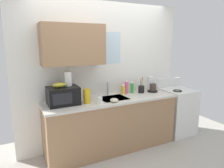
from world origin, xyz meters
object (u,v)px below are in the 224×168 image
object	(u,v)px
microwave	(63,96)
banana_bunch	(59,85)
dish_soap_bottle_green	(132,87)
cereal_canister	(87,96)
paper_towel_roll	(68,79)
dish_soap_bottle_yellow	(123,89)
dish_soap_bottle_pink	(127,87)
utensil_crock	(141,89)
mug_white	(100,100)
stove_range	(177,111)
small_bowl	(114,100)
coffee_maker	(152,86)

from	to	relation	value
microwave	banana_bunch	xyz separation A→B (m)	(-0.05, 0.00, 0.17)
dish_soap_bottle_green	cereal_canister	xyz separation A→B (m)	(-0.97, -0.23, 0.01)
paper_towel_roll	dish_soap_bottle_yellow	size ratio (longest dim) A/B	1.12
dish_soap_bottle_pink	microwave	bearing A→B (deg)	-172.28
banana_bunch	dish_soap_bottle_green	size ratio (longest dim) A/B	0.90
dish_soap_bottle_green	utensil_crock	world-z (taller)	utensil_crock
banana_bunch	mug_white	xyz separation A→B (m)	(0.57, -0.19, -0.26)
paper_towel_roll	cereal_canister	size ratio (longest dim) A/B	0.98
cereal_canister	utensil_crock	distance (m)	1.15
banana_bunch	utensil_crock	world-z (taller)	banana_bunch
banana_bunch	dish_soap_bottle_pink	xyz separation A→B (m)	(1.26, 0.16, -0.19)
stove_range	dish_soap_bottle_pink	world-z (taller)	dish_soap_bottle_pink
dish_soap_bottle_yellow	utensil_crock	distance (m)	0.36
dish_soap_bottle_pink	small_bowl	world-z (taller)	dish_soap_bottle_pink
cereal_canister	mug_white	size ratio (longest dim) A/B	2.36
dish_soap_bottle_yellow	mug_white	bearing A→B (deg)	-152.08
stove_range	microwave	distance (m)	2.35
banana_bunch	paper_towel_roll	size ratio (longest dim) A/B	0.91
microwave	paper_towel_roll	world-z (taller)	paper_towel_roll
paper_towel_roll	mug_white	bearing A→B (deg)	-29.83
dish_soap_bottle_pink	cereal_canister	xyz separation A→B (m)	(-0.87, -0.26, -0.01)
microwave	dish_soap_bottle_pink	bearing A→B (deg)	7.72
utensil_crock	small_bowl	size ratio (longest dim) A/B	2.27
dish_soap_bottle_pink	mug_white	size ratio (longest dim) A/B	2.64
utensil_crock	small_bowl	world-z (taller)	utensil_crock
stove_range	dish_soap_bottle_yellow	bearing A→B (deg)	171.47
coffee_maker	mug_white	distance (m)	1.21
stove_range	coffee_maker	bearing A→B (deg)	169.75
banana_bunch	small_bowl	distance (m)	0.87
banana_bunch	dish_soap_bottle_pink	world-z (taller)	banana_bunch
coffee_maker	cereal_canister	xyz separation A→B (m)	(-1.36, -0.16, 0.01)
dish_soap_bottle_green	utensil_crock	bearing A→B (deg)	-21.60
dish_soap_bottle_yellow	dish_soap_bottle_pink	distance (m)	0.10
dish_soap_bottle_yellow	dish_soap_bottle_green	world-z (taller)	dish_soap_bottle_green
microwave	cereal_canister	bearing A→B (deg)	-16.13
mug_white	stove_range	bearing A→B (deg)	4.65
small_bowl	microwave	bearing A→B (deg)	161.42
banana_bunch	paper_towel_roll	xyz separation A→B (m)	(0.15, 0.05, 0.08)
dish_soap_bottle_green	mug_white	distance (m)	0.86
utensil_crock	stove_range	bearing A→B (deg)	-8.17
paper_towel_roll	dish_soap_bottle_pink	size ratio (longest dim) A/B	0.88
dish_soap_bottle_green	cereal_canister	distance (m)	1.00
microwave	cereal_canister	xyz separation A→B (m)	(0.34, -0.10, -0.02)
stove_range	dish_soap_bottle_yellow	size ratio (longest dim) A/B	5.51
stove_range	coffee_maker	size ratio (longest dim) A/B	3.86
dish_soap_bottle_yellow	cereal_canister	size ratio (longest dim) A/B	0.87
microwave	banana_bunch	size ratio (longest dim) A/B	2.30
banana_bunch	dish_soap_bottle_green	xyz separation A→B (m)	(1.36, 0.13, -0.20)
cereal_canister	utensil_crock	world-z (taller)	utensil_crock
banana_bunch	cereal_canister	distance (m)	0.45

